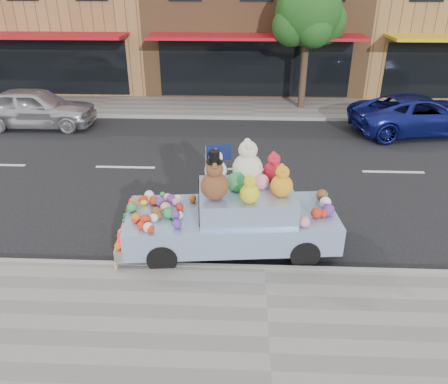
# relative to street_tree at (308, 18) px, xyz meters

# --- Properties ---
(ground) EXTENTS (120.00, 120.00, 0.00)m
(ground) POSITION_rel_street_tree_xyz_m (-2.03, -6.55, -3.69)
(ground) COLOR black
(ground) RESTS_ON ground
(near_sidewalk) EXTENTS (60.00, 3.00, 0.12)m
(near_sidewalk) POSITION_rel_street_tree_xyz_m (-2.03, -13.05, -3.63)
(near_sidewalk) COLOR gray
(near_sidewalk) RESTS_ON ground
(far_sidewalk) EXTENTS (60.00, 3.00, 0.12)m
(far_sidewalk) POSITION_rel_street_tree_xyz_m (-2.03, -0.05, -3.63)
(far_sidewalk) COLOR gray
(far_sidewalk) RESTS_ON ground
(near_kerb) EXTENTS (60.00, 0.12, 0.13)m
(near_kerb) POSITION_rel_street_tree_xyz_m (-2.03, -11.55, -3.63)
(near_kerb) COLOR gray
(near_kerb) RESTS_ON ground
(far_kerb) EXTENTS (60.00, 0.12, 0.13)m
(far_kerb) POSITION_rel_street_tree_xyz_m (-2.03, -1.55, -3.63)
(far_kerb) COLOR gray
(far_kerb) RESTS_ON ground
(storefront_left) EXTENTS (10.00, 9.80, 7.30)m
(storefront_left) POSITION_rel_street_tree_xyz_m (-12.03, 5.42, -0.05)
(storefront_left) COLOR olive
(storefront_left) RESTS_ON ground
(storefront_mid) EXTENTS (10.00, 9.80, 7.30)m
(storefront_mid) POSITION_rel_street_tree_xyz_m (-2.03, 5.42, -0.05)
(storefront_mid) COLOR brown
(storefront_mid) RESTS_ON ground
(street_tree) EXTENTS (3.00, 2.70, 5.22)m
(street_tree) POSITION_rel_street_tree_xyz_m (0.00, 0.00, 0.00)
(street_tree) COLOR #38281C
(street_tree) RESTS_ON ground
(car_silver) EXTENTS (4.38, 1.80, 1.49)m
(car_silver) POSITION_rel_street_tree_xyz_m (-10.28, -2.82, -2.95)
(car_silver) COLOR silver
(car_silver) RESTS_ON ground
(car_blue) EXTENTS (5.26, 3.13, 1.37)m
(car_blue) POSITION_rel_street_tree_xyz_m (3.89, -2.91, -3.01)
(car_blue) COLOR navy
(car_blue) RESTS_ON ground
(art_car) EXTENTS (4.63, 2.17, 2.34)m
(art_car) POSITION_rel_street_tree_xyz_m (-2.68, -10.67, -2.88)
(art_car) COLOR black
(art_car) RESTS_ON ground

